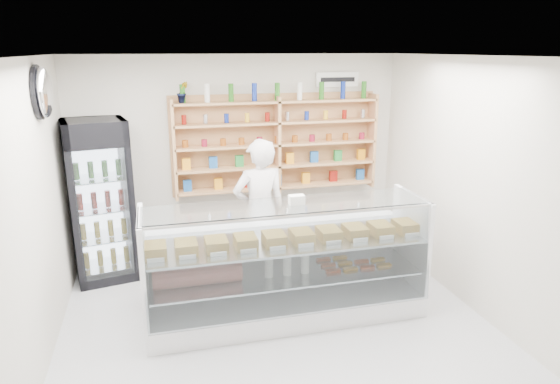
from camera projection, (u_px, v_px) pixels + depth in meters
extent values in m
plane|color=#B2B2B7|center=(286.00, 345.00, 5.01)|extent=(5.00, 5.00, 0.00)
plane|color=white|center=(288.00, 57.00, 4.24)|extent=(5.00, 5.00, 0.00)
plane|color=beige|center=(240.00, 158.00, 6.95)|extent=(4.50, 0.00, 4.50)
plane|color=beige|center=(429.00, 380.00, 2.30)|extent=(4.50, 0.00, 4.50)
plane|color=beige|center=(22.00, 235.00, 4.08)|extent=(0.00, 5.00, 5.00)
plane|color=beige|center=(496.00, 196.00, 5.16)|extent=(0.00, 5.00, 5.00)
cube|color=white|center=(286.00, 305.00, 5.54)|extent=(3.01, 0.85, 0.25)
cube|color=white|center=(277.00, 255.00, 5.78)|extent=(3.01, 0.05, 0.63)
cube|color=silver|center=(286.00, 273.00, 5.43)|extent=(2.89, 0.75, 0.02)
cube|color=silver|center=(286.00, 241.00, 5.33)|extent=(2.95, 0.79, 0.02)
cube|color=silver|center=(297.00, 266.00, 4.97)|extent=(2.95, 0.12, 1.05)
cube|color=silver|center=(287.00, 205.00, 5.16)|extent=(2.95, 0.60, 0.01)
imported|color=silver|center=(260.00, 212.00, 6.18)|extent=(0.71, 0.50, 1.84)
cube|color=black|center=(101.00, 201.00, 6.28)|extent=(0.86, 0.85, 2.05)
cube|color=#39053C|center=(84.00, 137.00, 5.71)|extent=(0.71, 0.17, 0.29)
cube|color=silver|center=(93.00, 217.00, 5.96)|extent=(0.61, 0.13, 1.62)
cube|color=tan|center=(174.00, 150.00, 6.53)|extent=(0.04, 0.28, 1.33)
cube|color=tan|center=(277.00, 145.00, 6.87)|extent=(0.04, 0.28, 1.33)
cube|color=tan|center=(371.00, 140.00, 7.20)|extent=(0.04, 0.28, 1.33)
cube|color=tan|center=(277.00, 186.00, 7.03)|extent=(2.80, 0.28, 0.03)
cube|color=tan|center=(277.00, 165.00, 6.95)|extent=(2.80, 0.28, 0.03)
cube|color=tan|center=(277.00, 144.00, 6.87)|extent=(2.80, 0.28, 0.03)
cube|color=tan|center=(277.00, 122.00, 6.78)|extent=(2.80, 0.28, 0.03)
cube|color=tan|center=(277.00, 102.00, 6.70)|extent=(2.80, 0.28, 0.03)
imported|color=#1E6626|center=(182.00, 92.00, 6.36)|extent=(0.18, 0.16, 0.27)
ellipsoid|color=silver|center=(44.00, 92.00, 4.93)|extent=(0.15, 0.50, 0.50)
cube|color=white|center=(337.00, 79.00, 6.97)|extent=(0.62, 0.03, 0.20)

